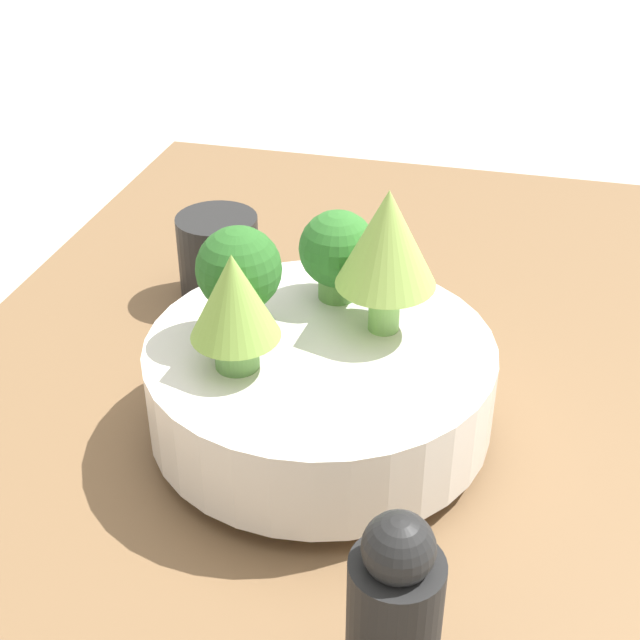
{
  "coord_description": "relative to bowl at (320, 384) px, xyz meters",
  "views": [
    {
      "loc": [
        -0.54,
        -0.15,
        0.47
      ],
      "look_at": [
        -0.04,
        -0.03,
        0.14
      ],
      "focal_mm": 50.0,
      "sensor_mm": 36.0,
      "label": 1
    }
  ],
  "objects": [
    {
      "name": "pepper_mill",
      "position": [
        -0.21,
        -0.09,
        0.02
      ],
      "size": [
        0.05,
        0.05,
        0.14
      ],
      "color": "black",
      "rests_on": "table"
    },
    {
      "name": "romanesco_piece_far",
      "position": [
        -0.04,
        0.05,
        0.08
      ],
      "size": [
        0.06,
        0.06,
        0.08
      ],
      "color": "#609347",
      "rests_on": "bowl"
    },
    {
      "name": "romanesco_piece_near",
      "position": [
        0.03,
        -0.04,
        0.1
      ],
      "size": [
        0.07,
        0.07,
        0.11
      ],
      "color": "#7AB256",
      "rests_on": "bowl"
    },
    {
      "name": "table",
      "position": [
        0.04,
        0.03,
        -0.07
      ],
      "size": [
        0.99,
        0.61,
        0.05
      ],
      "color": "brown",
      "rests_on": "ground_plane"
    },
    {
      "name": "cup",
      "position": [
        0.17,
        0.14,
        -0.01
      ],
      "size": [
        0.07,
        0.07,
        0.08
      ],
      "color": "black",
      "rests_on": "table"
    },
    {
      "name": "bowl",
      "position": [
        0.0,
        0.0,
        0.0
      ],
      "size": [
        0.25,
        0.25,
        0.08
      ],
      "color": "silver",
      "rests_on": "table"
    },
    {
      "name": "broccoli_floret_back",
      "position": [
        -0.0,
        0.06,
        0.08
      ],
      "size": [
        0.06,
        0.06,
        0.08
      ],
      "color": "#6BA34C",
      "rests_on": "bowl"
    },
    {
      "name": "ground_plane",
      "position": [
        0.04,
        0.03,
        -0.09
      ],
      "size": [
        6.0,
        6.0,
        0.0
      ],
      "primitive_type": "plane",
      "color": "#ADA89E"
    },
    {
      "name": "broccoli_floret_right",
      "position": [
        0.07,
        0.0,
        0.07
      ],
      "size": [
        0.06,
        0.06,
        0.07
      ],
      "color": "#609347",
      "rests_on": "bowl"
    }
  ]
}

